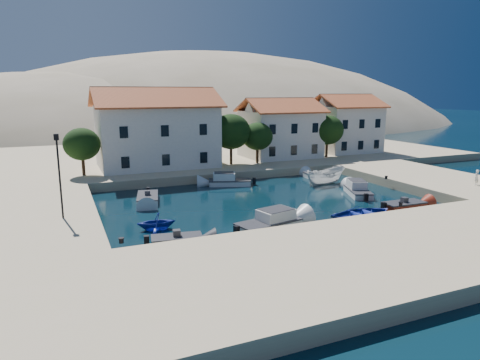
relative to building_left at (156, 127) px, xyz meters
name	(u,v)px	position (x,y,z in m)	size (l,w,h in m)	color
ground	(323,233)	(6.00, -28.00, -5.94)	(400.00, 400.00, 0.00)	black
quay_south	(380,254)	(6.00, -34.00, -5.44)	(52.00, 12.00, 1.00)	tan
quay_east	(426,179)	(26.50, -18.00, -5.44)	(11.00, 20.00, 1.00)	tan
quay_west	(42,219)	(-13.00, -18.00, -5.44)	(8.00, 20.00, 1.00)	tan
quay_north	(195,155)	(8.00, 10.00, -5.44)	(80.00, 36.00, 1.00)	tan
hills	(175,186)	(26.64, 95.62, -29.34)	(254.00, 176.00, 99.00)	gray
building_left	(156,127)	(0.00, 0.00, 0.00)	(14.70, 9.45, 9.70)	white
building_mid	(280,127)	(18.00, 1.00, -0.71)	(10.50, 8.40, 8.30)	white
building_right	(345,123)	(30.00, 2.00, -0.46)	(9.45, 8.40, 8.80)	white
trees	(242,134)	(10.51, -2.54, -1.10)	(37.30, 5.30, 6.45)	#382314
lamppost	(59,168)	(-11.50, -20.00, -1.18)	(0.35, 0.25, 6.22)	black
bollards	(326,202)	(8.80, -24.13, -4.79)	(29.36, 9.56, 0.30)	black
motorboat_grey_sw	(177,241)	(-4.54, -26.20, -5.64)	(3.62, 2.07, 1.25)	#2E2E33
cabin_cruiser_south	(269,223)	(2.73, -25.56, -5.46)	(5.46, 3.27, 1.60)	silver
rowboat_south	(364,220)	(10.92, -26.50, -5.94)	(3.96, 5.54, 1.15)	navy
motorboat_red_se	(404,206)	(16.31, -25.23, -5.64)	(3.85, 1.80, 1.25)	maroon
cabin_cruiser_east	(358,191)	(15.86, -19.47, -5.46)	(3.48, 4.95, 1.60)	silver
boat_east	(325,184)	(15.83, -13.82, -5.94)	(2.01, 5.35, 2.07)	silver
motorboat_white_ne	(315,177)	(16.40, -10.90, -5.64)	(2.15, 3.84, 1.25)	silver
rowboat_west	(157,229)	(-5.10, -22.37, -5.94)	(2.42, 2.80, 1.47)	navy
motorboat_white_west	(148,198)	(-4.02, -13.65, -5.64)	(2.79, 4.62, 1.25)	silver
cabin_cruiser_north	(230,181)	(5.79, -10.04, -5.46)	(5.01, 3.39, 1.60)	silver
pedestrian	(476,177)	(26.81, -23.95, -4.16)	(0.57, 0.37, 1.56)	white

